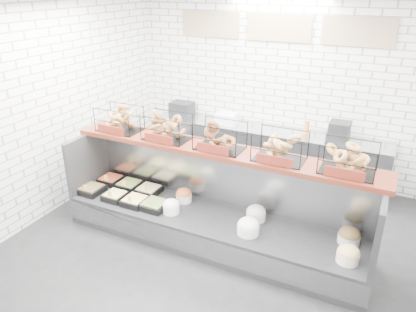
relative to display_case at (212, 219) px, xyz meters
The scene contains 5 objects.
ground 0.48m from the display_case, 87.28° to the right, with size 5.50×5.50×0.00m, color black.
room_shell 1.75m from the display_case, 86.38° to the left, with size 5.02×5.51×3.01m.
display_case is the anchor object (origin of this frame).
bagel_shelf 1.08m from the display_case, 86.21° to the left, with size 4.10×0.50×0.40m.
prep_counter 2.09m from the display_case, 89.89° to the left, with size 4.00×0.60×1.20m.
Camera 1 is at (1.92, -3.75, 3.22)m, focal length 35.00 mm.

